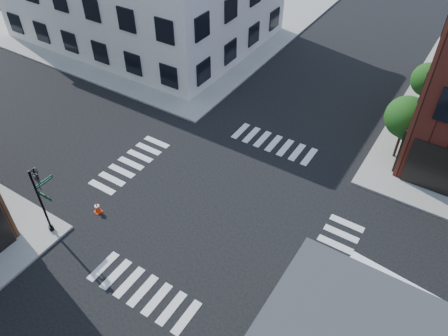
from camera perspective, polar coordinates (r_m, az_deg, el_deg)
ground at (r=26.25m, az=-0.62°, el=-4.81°), size 120.00×120.00×0.00m
sidewalk_nw at (r=51.18m, az=-7.97°, el=19.58°), size 30.00×30.00×0.15m
tree_near at (r=29.75m, az=22.77°, el=5.87°), size 2.69×2.69×4.49m
tree_far at (r=35.08m, az=25.17°, el=10.17°), size 2.43×2.43×4.07m
signal_pole at (r=24.71m, az=-22.76°, el=-3.26°), size 1.29×1.24×4.60m
box_truck at (r=20.68m, az=19.75°, el=-18.33°), size 8.23×3.22×3.65m
traffic_cone at (r=26.64m, az=-16.22°, el=-4.99°), size 0.48×0.48×0.74m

